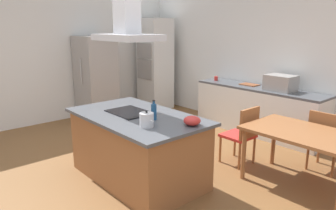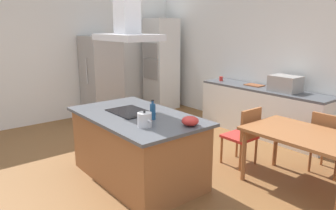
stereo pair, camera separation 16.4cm
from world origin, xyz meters
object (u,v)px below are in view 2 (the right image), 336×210
at_px(cutting_board, 254,85).
at_px(refrigerator, 102,78).
at_px(olive_oil_bottle, 153,111).
at_px(chair_at_left_end, 244,133).
at_px(tea_kettle, 145,120).
at_px(mixing_bowl, 190,121).
at_px(countertop_microwave, 285,84).
at_px(dining_table, 305,140).
at_px(cooktop, 130,112).
at_px(range_hood, 127,20).
at_px(chair_facing_back_wall, 329,140).
at_px(coffee_mug_red, 221,79).
at_px(wall_oven_stack, 161,64).

xyz_separation_m(cutting_board, refrigerator, (-2.67, -1.89, 0.00)).
xyz_separation_m(olive_oil_bottle, chair_at_left_end, (0.34, 1.40, -0.50)).
relative_size(tea_kettle, mixing_bowl, 1.06).
xyz_separation_m(countertop_microwave, dining_table, (1.19, -1.44, -0.37)).
bearing_deg(cooktop, countertop_microwave, 79.45).
distance_m(mixing_bowl, cutting_board, 2.91).
xyz_separation_m(tea_kettle, dining_table, (1.07, 1.65, -0.32)).
relative_size(cooktop, olive_oil_bottle, 2.42).
xyz_separation_m(tea_kettle, range_hood, (-0.65, 0.21, 1.12)).
distance_m(mixing_bowl, dining_table, 1.47).
bearing_deg(countertop_microwave, tea_kettle, -87.91).
xyz_separation_m(countertop_microwave, chair_at_left_end, (0.27, -1.44, -0.53)).
height_order(cooktop, chair_at_left_end, cooktop).
relative_size(tea_kettle, chair_facing_back_wall, 0.24).
height_order(dining_table, chair_at_left_end, chair_at_left_end).
relative_size(countertop_microwave, chair_at_left_end, 0.56).
relative_size(countertop_microwave, chair_facing_back_wall, 0.56).
relative_size(countertop_microwave, coffee_mug_red, 5.56).
bearing_deg(chair_facing_back_wall, dining_table, -90.00).
height_order(olive_oil_bottle, refrigerator, refrigerator).
bearing_deg(chair_at_left_end, range_hood, -119.24).
bearing_deg(range_hood, tea_kettle, -17.66).
distance_m(olive_oil_bottle, chair_facing_back_wall, 2.47).
bearing_deg(mixing_bowl, chair_at_left_end, 96.48).
bearing_deg(dining_table, olive_oil_bottle, -131.77).
relative_size(wall_oven_stack, chair_facing_back_wall, 2.47).
bearing_deg(wall_oven_stack, chair_facing_back_wall, -6.85).
bearing_deg(coffee_mug_red, chair_facing_back_wall, -15.41).
bearing_deg(wall_oven_stack, cooktop, -44.00).
bearing_deg(chair_at_left_end, mixing_bowl, -83.52).
xyz_separation_m(olive_oil_bottle, mixing_bowl, (0.48, 0.19, -0.05)).
height_order(tea_kettle, mixing_bowl, tea_kettle).
relative_size(cooktop, cutting_board, 1.76).
xyz_separation_m(coffee_mug_red, chair_facing_back_wall, (2.65, -0.73, -0.44)).
bearing_deg(cooktop, wall_oven_stack, 136.00).
xyz_separation_m(mixing_bowl, dining_table, (0.78, 1.21, -0.29)).
height_order(tea_kettle, dining_table, tea_kettle).
bearing_deg(cooktop, chair_facing_back_wall, 50.75).
height_order(cooktop, dining_table, cooktop).
bearing_deg(range_hood, coffee_mug_red, 108.06).
height_order(cutting_board, range_hood, range_hood).
relative_size(dining_table, range_hood, 1.56).
xyz_separation_m(tea_kettle, mixing_bowl, (0.30, 0.44, -0.03)).
bearing_deg(chair_facing_back_wall, wall_oven_stack, 173.15).
xyz_separation_m(cooktop, mixing_bowl, (0.95, 0.23, 0.05)).
distance_m(coffee_mug_red, cutting_board, 0.78).
height_order(mixing_bowl, countertop_microwave, countertop_microwave).
relative_size(olive_oil_bottle, cutting_board, 0.73).
relative_size(olive_oil_bottle, wall_oven_stack, 0.11).
height_order(refrigerator, range_hood, range_hood).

